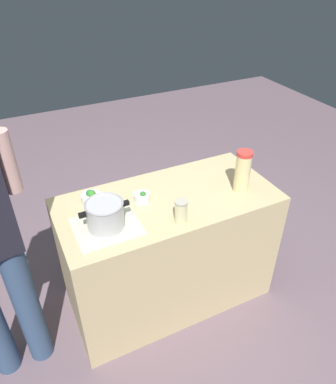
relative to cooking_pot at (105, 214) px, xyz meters
name	(u,v)px	position (x,y,z in m)	size (l,w,h in m)	color
ground_plane	(168,292)	(-0.43, -0.09, -0.96)	(8.00, 8.00, 0.00)	slate
counter_slab	(168,250)	(-0.43, -0.09, -0.53)	(1.37, 0.66, 0.87)	#CBB481
dish_cloth	(107,227)	(0.00, 0.00, -0.09)	(0.36, 0.32, 0.01)	beige
cooking_pot	(105,214)	(0.00, 0.00, 0.00)	(0.28, 0.21, 0.16)	#B7B7BC
lemonade_pitcher	(243,171)	(-0.88, 0.02, 0.05)	(0.10, 0.10, 0.28)	#F8E49B
mason_jar	(181,212)	(-0.39, 0.14, -0.02)	(0.07, 0.07, 0.15)	beige
broccoli_bowl_front	(91,197)	(0.00, -0.28, -0.06)	(0.12, 0.12, 0.08)	silver
broccoli_bowl_center	(142,197)	(-0.28, -0.14, -0.06)	(0.10, 0.10, 0.07)	silver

